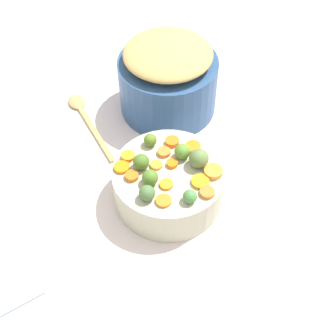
# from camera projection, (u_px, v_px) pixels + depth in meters

# --- Properties ---
(tabletop) EXTENTS (2.40, 2.40, 0.02)m
(tabletop) POSITION_uv_depth(u_px,v_px,m) (168.00, 197.00, 1.07)
(tabletop) COLOR silver
(tabletop) RESTS_ON ground
(serving_bowl_carrots) EXTENTS (0.25, 0.25, 0.09)m
(serving_bowl_carrots) POSITION_uv_depth(u_px,v_px,m) (168.00, 184.00, 1.03)
(serving_bowl_carrots) COLOR #B5B399
(serving_bowl_carrots) RESTS_ON tabletop
(metal_pot) EXTENTS (0.25, 0.25, 0.15)m
(metal_pot) POSITION_uv_depth(u_px,v_px,m) (168.00, 85.00, 1.20)
(metal_pot) COLOR #2A4C7B
(metal_pot) RESTS_ON tabletop
(stuffing_mound) EXTENTS (0.22, 0.22, 0.05)m
(stuffing_mound) POSITION_uv_depth(u_px,v_px,m) (168.00, 54.00, 1.12)
(stuffing_mound) COLOR tan
(stuffing_mound) RESTS_ON metal_pot
(carrot_slice_0) EXTENTS (0.04, 0.04, 0.01)m
(carrot_slice_0) POSITION_uv_depth(u_px,v_px,m) (132.00, 176.00, 0.97)
(carrot_slice_0) COLOR orange
(carrot_slice_0) RESTS_ON serving_bowl_carrots
(carrot_slice_1) EXTENTS (0.04, 0.04, 0.01)m
(carrot_slice_1) POSITION_uv_depth(u_px,v_px,m) (207.00, 192.00, 0.95)
(carrot_slice_1) COLOR orange
(carrot_slice_1) RESTS_ON serving_bowl_carrots
(carrot_slice_2) EXTENTS (0.04, 0.04, 0.01)m
(carrot_slice_2) POSITION_uv_depth(u_px,v_px,m) (193.00, 146.00, 1.03)
(carrot_slice_2) COLOR orange
(carrot_slice_2) RESTS_ON serving_bowl_carrots
(carrot_slice_3) EXTENTS (0.04, 0.04, 0.01)m
(carrot_slice_3) POSITION_uv_depth(u_px,v_px,m) (164.00, 201.00, 0.94)
(carrot_slice_3) COLOR orange
(carrot_slice_3) RESTS_ON serving_bowl_carrots
(carrot_slice_4) EXTENTS (0.04, 0.04, 0.01)m
(carrot_slice_4) POSITION_uv_depth(u_px,v_px,m) (200.00, 182.00, 0.97)
(carrot_slice_4) COLOR orange
(carrot_slice_4) RESTS_ON serving_bowl_carrots
(carrot_slice_5) EXTENTS (0.06, 0.06, 0.01)m
(carrot_slice_5) POSITION_uv_depth(u_px,v_px,m) (213.00, 172.00, 0.98)
(carrot_slice_5) COLOR orange
(carrot_slice_5) RESTS_ON serving_bowl_carrots
(carrot_slice_6) EXTENTS (0.04, 0.04, 0.01)m
(carrot_slice_6) POSITION_uv_depth(u_px,v_px,m) (156.00, 165.00, 1.00)
(carrot_slice_6) COLOR orange
(carrot_slice_6) RESTS_ON serving_bowl_carrots
(carrot_slice_7) EXTENTS (0.04, 0.04, 0.01)m
(carrot_slice_7) POSITION_uv_depth(u_px,v_px,m) (128.00, 156.00, 1.01)
(carrot_slice_7) COLOR orange
(carrot_slice_7) RESTS_ON serving_bowl_carrots
(carrot_slice_8) EXTENTS (0.04, 0.04, 0.01)m
(carrot_slice_8) POSITION_uv_depth(u_px,v_px,m) (166.00, 184.00, 0.96)
(carrot_slice_8) COLOR orange
(carrot_slice_8) RESTS_ON serving_bowl_carrots
(carrot_slice_9) EXTENTS (0.04, 0.04, 0.01)m
(carrot_slice_9) POSITION_uv_depth(u_px,v_px,m) (122.00, 167.00, 0.99)
(carrot_slice_9) COLOR orange
(carrot_slice_9) RESTS_ON serving_bowl_carrots
(carrot_slice_10) EXTENTS (0.03, 0.03, 0.01)m
(carrot_slice_10) POSITION_uv_depth(u_px,v_px,m) (172.00, 164.00, 1.00)
(carrot_slice_10) COLOR orange
(carrot_slice_10) RESTS_ON serving_bowl_carrots
(carrot_slice_11) EXTENTS (0.04, 0.04, 0.01)m
(carrot_slice_11) POSITION_uv_depth(u_px,v_px,m) (164.00, 152.00, 1.02)
(carrot_slice_11) COLOR orange
(carrot_slice_11) RESTS_ON serving_bowl_carrots
(carrot_slice_12) EXTENTS (0.04, 0.04, 0.01)m
(carrot_slice_12) POSITION_uv_depth(u_px,v_px,m) (172.00, 142.00, 1.04)
(carrot_slice_12) COLOR orange
(carrot_slice_12) RESTS_ON serving_bowl_carrots
(brussels_sprout_0) EXTENTS (0.03, 0.03, 0.03)m
(brussels_sprout_0) POSITION_uv_depth(u_px,v_px,m) (182.00, 152.00, 1.00)
(brussels_sprout_0) COLOR #58862F
(brussels_sprout_0) RESTS_ON serving_bowl_carrots
(brussels_sprout_1) EXTENTS (0.03, 0.03, 0.03)m
(brussels_sprout_1) POSITION_uv_depth(u_px,v_px,m) (190.00, 196.00, 0.93)
(brussels_sprout_1) COLOR #498241
(brussels_sprout_1) RESTS_ON serving_bowl_carrots
(brussels_sprout_2) EXTENTS (0.03, 0.03, 0.03)m
(brussels_sprout_2) POSITION_uv_depth(u_px,v_px,m) (149.00, 140.00, 1.03)
(brussels_sprout_2) COLOR #557824
(brussels_sprout_2) RESTS_ON serving_bowl_carrots
(brussels_sprout_3) EXTENTS (0.03, 0.03, 0.03)m
(brussels_sprout_3) POSITION_uv_depth(u_px,v_px,m) (147.00, 193.00, 0.93)
(brussels_sprout_3) COLOR #4A6D39
(brussels_sprout_3) RESTS_ON serving_bowl_carrots
(brussels_sprout_4) EXTENTS (0.03, 0.03, 0.03)m
(brussels_sprout_4) POSITION_uv_depth(u_px,v_px,m) (150.00, 177.00, 0.96)
(brussels_sprout_4) COLOR #4E7626
(brussels_sprout_4) RESTS_ON serving_bowl_carrots
(brussels_sprout_5) EXTENTS (0.04, 0.04, 0.04)m
(brussels_sprout_5) POSITION_uv_depth(u_px,v_px,m) (141.00, 162.00, 0.98)
(brussels_sprout_5) COLOR #4A6E25
(brussels_sprout_5) RESTS_ON serving_bowl_carrots
(brussels_sprout_6) EXTENTS (0.04, 0.04, 0.04)m
(brussels_sprout_6) POSITION_uv_depth(u_px,v_px,m) (199.00, 158.00, 0.98)
(brussels_sprout_6) COLOR #5D793F
(brussels_sprout_6) RESTS_ON serving_bowl_carrots
(wooden_spoon) EXTENTS (0.27, 0.04, 0.01)m
(wooden_spoon) POSITION_uv_depth(u_px,v_px,m) (84.00, 115.00, 1.23)
(wooden_spoon) COLOR tan
(wooden_spoon) RESTS_ON tabletop
(dish_towel) EXTENTS (0.13, 0.12, 0.01)m
(dish_towel) POSITION_uv_depth(u_px,v_px,m) (7.00, 281.00, 0.92)
(dish_towel) COLOR #95AEC4
(dish_towel) RESTS_ON tabletop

